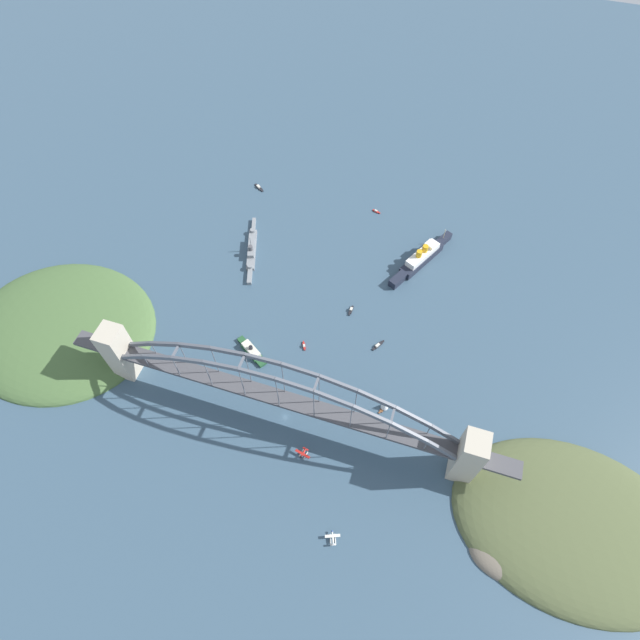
{
  "coord_description": "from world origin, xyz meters",
  "views": [
    {
      "loc": [
        64.41,
        -121.08,
        323.28
      ],
      "look_at": [
        0.0,
        78.64,
        8.0
      ],
      "focal_mm": 28.06,
      "sensor_mm": 36.0,
      "label": 1
    }
  ],
  "objects_px": {
    "harbor_arch_bridge": "(282,399)",
    "small_boat_5": "(376,211)",
    "naval_cruiser": "(252,249)",
    "small_boat_2": "(385,405)",
    "seaplane_second_in_formation": "(303,454)",
    "small_boat_4": "(351,310)",
    "seaplane_taxiing_near_bridge": "(333,538)",
    "small_boat_3": "(378,345)",
    "harbor_ferry_steamer": "(252,351)",
    "small_boat_0": "(304,346)",
    "small_boat_1": "(259,187)",
    "ocean_liner": "(422,258)"
  },
  "relations": [
    {
      "from": "small_boat_4",
      "to": "small_boat_5",
      "type": "xyz_separation_m",
      "value": [
        -8.14,
        112.45,
        -0.28
      ]
    },
    {
      "from": "small_boat_5",
      "to": "small_boat_1",
      "type": "bearing_deg",
      "value": -178.39
    },
    {
      "from": "seaplane_taxiing_near_bridge",
      "to": "seaplane_second_in_formation",
      "type": "xyz_separation_m",
      "value": [
        -33.54,
        43.28,
        0.03
      ]
    },
    {
      "from": "harbor_arch_bridge",
      "to": "ocean_liner",
      "type": "distance_m",
      "value": 178.08
    },
    {
      "from": "small_boat_4",
      "to": "small_boat_5",
      "type": "relative_size",
      "value": 1.21
    },
    {
      "from": "ocean_liner",
      "to": "naval_cruiser",
      "type": "height_order",
      "value": "ocean_liner"
    },
    {
      "from": "naval_cruiser",
      "to": "small_boat_0",
      "type": "bearing_deg",
      "value": -45.96
    },
    {
      "from": "harbor_ferry_steamer",
      "to": "naval_cruiser",
      "type": "bearing_deg",
      "value": 112.16
    },
    {
      "from": "seaplane_taxiing_near_bridge",
      "to": "small_boat_2",
      "type": "height_order",
      "value": "small_boat_2"
    },
    {
      "from": "small_boat_0",
      "to": "small_boat_1",
      "type": "xyz_separation_m",
      "value": [
        -96.85,
        151.36,
        -0.08
      ]
    },
    {
      "from": "small_boat_0",
      "to": "small_boat_1",
      "type": "distance_m",
      "value": 179.7
    },
    {
      "from": "small_boat_2",
      "to": "small_boat_3",
      "type": "xyz_separation_m",
      "value": [
        -16.46,
        47.29,
        -3.17
      ]
    },
    {
      "from": "small_boat_2",
      "to": "small_boat_4",
      "type": "distance_m",
      "value": 84.67
    },
    {
      "from": "naval_cruiser",
      "to": "small_boat_3",
      "type": "bearing_deg",
      "value": -24.78
    },
    {
      "from": "small_boat_2",
      "to": "small_boat_5",
      "type": "bearing_deg",
      "value": 105.96
    },
    {
      "from": "small_boat_5",
      "to": "seaplane_second_in_formation",
      "type": "bearing_deg",
      "value": -87.58
    },
    {
      "from": "harbor_arch_bridge",
      "to": "small_boat_2",
      "type": "height_order",
      "value": "harbor_arch_bridge"
    },
    {
      "from": "harbor_arch_bridge",
      "to": "small_boat_3",
      "type": "bearing_deg",
      "value": 57.85
    },
    {
      "from": "harbor_arch_bridge",
      "to": "small_boat_5",
      "type": "relative_size",
      "value": 38.63
    },
    {
      "from": "seaplane_second_in_formation",
      "to": "small_boat_1",
      "type": "distance_m",
      "value": 260.82
    },
    {
      "from": "harbor_arch_bridge",
      "to": "seaplane_taxiing_near_bridge",
      "type": "distance_m",
      "value": 88.38
    },
    {
      "from": "ocean_liner",
      "to": "small_boat_3",
      "type": "xyz_separation_m",
      "value": [
        -13.95,
        -90.91,
        -4.84
      ]
    },
    {
      "from": "small_boat_0",
      "to": "small_boat_5",
      "type": "bearing_deg",
      "value": 83.93
    },
    {
      "from": "seaplane_taxiing_near_bridge",
      "to": "small_boat_2",
      "type": "bearing_deg",
      "value": 84.21
    },
    {
      "from": "naval_cruiser",
      "to": "small_boat_2",
      "type": "bearing_deg",
      "value": -36.53
    },
    {
      "from": "harbor_arch_bridge",
      "to": "ocean_liner",
      "type": "relative_size",
      "value": 4.17
    },
    {
      "from": "naval_cruiser",
      "to": "seaplane_taxiing_near_bridge",
      "type": "xyz_separation_m",
      "value": [
        132.82,
        -197.32,
        -0.74
      ]
    },
    {
      "from": "small_boat_0",
      "to": "small_boat_2",
      "type": "height_order",
      "value": "small_boat_2"
    },
    {
      "from": "harbor_arch_bridge",
      "to": "harbor_ferry_steamer",
      "type": "bearing_deg",
      "value": 135.38
    },
    {
      "from": "naval_cruiser",
      "to": "small_boat_0",
      "type": "xyz_separation_m",
      "value": [
        72.99,
        -75.49,
        -1.92
      ]
    },
    {
      "from": "naval_cruiser",
      "to": "harbor_ferry_steamer",
      "type": "bearing_deg",
      "value": -67.84
    },
    {
      "from": "harbor_arch_bridge",
      "to": "harbor_ferry_steamer",
      "type": "relative_size",
      "value": 10.49
    },
    {
      "from": "small_boat_2",
      "to": "small_boat_3",
      "type": "bearing_deg",
      "value": 109.19
    },
    {
      "from": "harbor_arch_bridge",
      "to": "ocean_liner",
      "type": "xyz_separation_m",
      "value": [
        60.97,
        165.71,
        -23.2
      ]
    },
    {
      "from": "naval_cruiser",
      "to": "small_boat_1",
      "type": "bearing_deg",
      "value": 107.46
    },
    {
      "from": "seaplane_second_in_formation",
      "to": "small_boat_4",
      "type": "distance_m",
      "value": 120.66
    },
    {
      "from": "harbor_ferry_steamer",
      "to": "small_boat_5",
      "type": "height_order",
      "value": "harbor_ferry_steamer"
    },
    {
      "from": "ocean_liner",
      "to": "small_boat_0",
      "type": "xyz_separation_m",
      "value": [
        -66.65,
        -108.37,
        -4.79
      ]
    },
    {
      "from": "small_boat_5",
      "to": "seaplane_taxiing_near_bridge",
      "type": "bearing_deg",
      "value": -81.08
    },
    {
      "from": "small_boat_5",
      "to": "small_boat_4",
      "type": "bearing_deg",
      "value": -85.86
    },
    {
      "from": "seaplane_second_in_formation",
      "to": "ocean_liner",
      "type": "bearing_deg",
      "value": 77.81
    },
    {
      "from": "harbor_ferry_steamer",
      "to": "small_boat_2",
      "type": "bearing_deg",
      "value": -7.11
    },
    {
      "from": "harbor_arch_bridge",
      "to": "naval_cruiser",
      "type": "xyz_separation_m",
      "value": [
        -78.67,
        132.82,
        -26.07
      ]
    },
    {
      "from": "harbor_arch_bridge",
      "to": "small_boat_4",
      "type": "height_order",
      "value": "harbor_arch_bridge"
    },
    {
      "from": "seaplane_taxiing_near_bridge",
      "to": "small_boat_5",
      "type": "bearing_deg",
      "value": 98.92
    },
    {
      "from": "seaplane_second_in_formation",
      "to": "small_boat_3",
      "type": "height_order",
      "value": "seaplane_second_in_formation"
    },
    {
      "from": "small_boat_1",
      "to": "small_boat_2",
      "type": "relative_size",
      "value": 1.26
    },
    {
      "from": "seaplane_taxiing_near_bridge",
      "to": "small_boat_5",
      "type": "height_order",
      "value": "seaplane_taxiing_near_bridge"
    },
    {
      "from": "harbor_arch_bridge",
      "to": "seaplane_second_in_formation",
      "type": "bearing_deg",
      "value": -45.85
    },
    {
      "from": "small_boat_1",
      "to": "small_boat_5",
      "type": "xyz_separation_m",
      "value": [
        113.29,
        3.17,
        -0.1
      ]
    }
  ]
}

